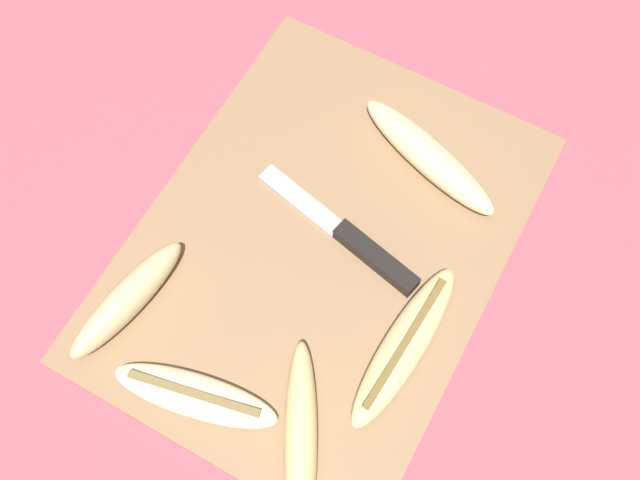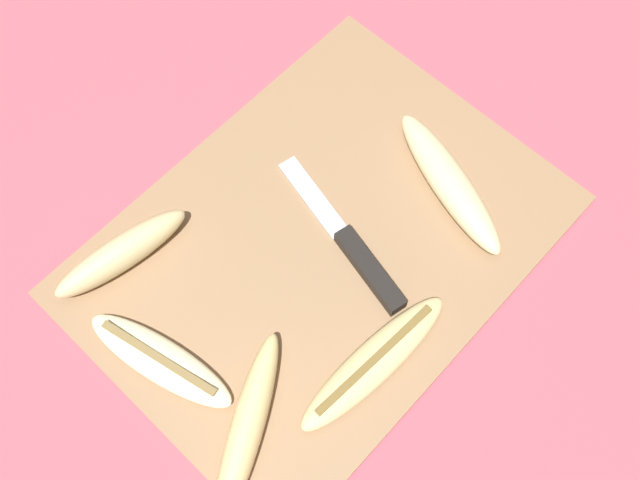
# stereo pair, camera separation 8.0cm
# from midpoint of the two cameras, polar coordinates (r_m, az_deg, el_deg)

# --- Properties ---
(ground_plane) EXTENTS (4.00, 4.00, 0.00)m
(ground_plane) POSITION_cam_midpoint_polar(r_m,az_deg,el_deg) (0.82, -2.77, -0.93)
(ground_plane) COLOR #C65160
(cutting_board) EXTENTS (0.51, 0.37, 0.01)m
(cutting_board) POSITION_cam_midpoint_polar(r_m,az_deg,el_deg) (0.82, -2.79, -0.77)
(cutting_board) COLOR #997551
(cutting_board) RESTS_ON ground_plane
(knife) EXTENTS (0.07, 0.22, 0.02)m
(knife) POSITION_cam_midpoint_polar(r_m,az_deg,el_deg) (0.80, 0.48, -0.94)
(knife) COLOR black
(knife) RESTS_ON cutting_board
(banana_soft_right) EXTENTS (0.10, 0.20, 0.03)m
(banana_soft_right) POSITION_cam_midpoint_polar(r_m,az_deg,el_deg) (0.84, 5.61, 6.10)
(banana_soft_right) COLOR beige
(banana_soft_right) RESTS_ON cutting_board
(banana_pale_long) EXTENTS (0.08, 0.18, 0.02)m
(banana_pale_long) POSITION_cam_midpoint_polar(r_m,az_deg,el_deg) (0.77, -12.51, -11.86)
(banana_pale_long) COLOR beige
(banana_pale_long) RESTS_ON cutting_board
(banana_spotted_left) EXTENTS (0.20, 0.05, 0.02)m
(banana_spotted_left) POSITION_cam_midpoint_polar(r_m,az_deg,el_deg) (0.76, 3.48, -8.36)
(banana_spotted_left) COLOR #DBC684
(banana_spotted_left) RESTS_ON cutting_board
(banana_mellow_near) EXTENTS (0.16, 0.06, 0.04)m
(banana_mellow_near) POSITION_cam_midpoint_polar(r_m,az_deg,el_deg) (0.80, -17.28, -4.65)
(banana_mellow_near) COLOR beige
(banana_mellow_near) RESTS_ON cutting_board
(banana_golden_short) EXTENTS (0.18, 0.12, 0.03)m
(banana_golden_short) POSITION_cam_midpoint_polar(r_m,az_deg,el_deg) (0.74, -4.69, -15.30)
(banana_golden_short) COLOR #EDD689
(banana_golden_short) RESTS_ON cutting_board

